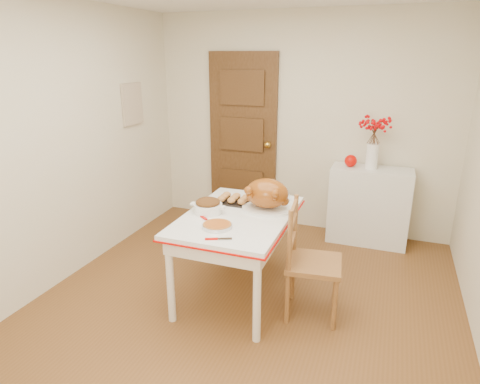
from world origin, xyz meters
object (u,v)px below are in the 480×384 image
at_px(chair_oak, 314,261).
at_px(turkey_platter, 267,195).
at_px(pumpkin_pie, 217,225).
at_px(kitchen_table, 238,255).
at_px(sideboard, 369,206).

bearing_deg(chair_oak, turkey_platter, 56.61).
bearing_deg(pumpkin_pie, kitchen_table, 80.88).
bearing_deg(sideboard, kitchen_table, -122.66).
relative_size(kitchen_table, chair_oak, 1.33).
bearing_deg(sideboard, pumpkin_pie, -119.16).
bearing_deg(sideboard, chair_oak, -101.06).
bearing_deg(kitchen_table, pumpkin_pie, -99.12).
height_order(chair_oak, turkey_platter, turkey_platter).
relative_size(chair_oak, pumpkin_pie, 4.17).
bearing_deg(kitchen_table, sideboard, 57.34).
xyz_separation_m(chair_oak, pumpkin_pie, (-0.72, -0.26, 0.30)).
height_order(turkey_platter, pumpkin_pie, turkey_platter).
bearing_deg(pumpkin_pie, turkey_platter, 63.29).
xyz_separation_m(kitchen_table, chair_oak, (0.67, -0.06, 0.10)).
distance_m(kitchen_table, chair_oak, 0.68).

